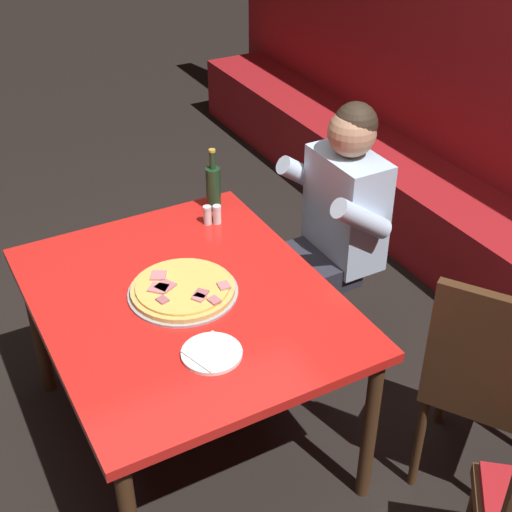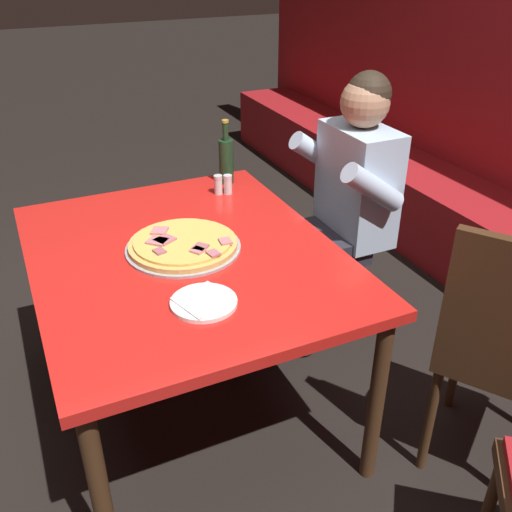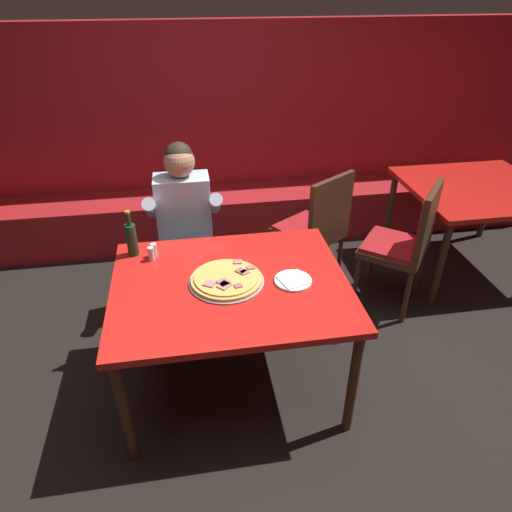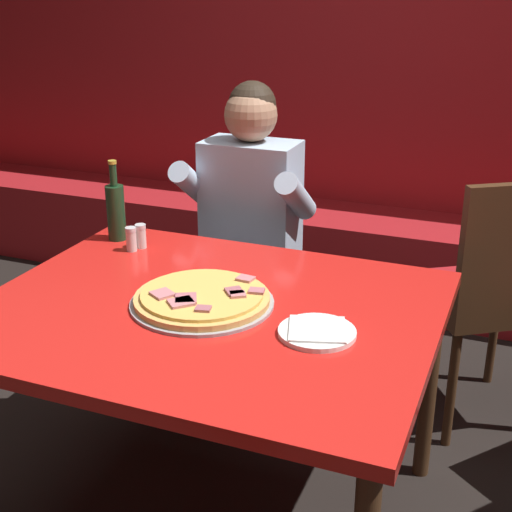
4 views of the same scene
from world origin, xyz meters
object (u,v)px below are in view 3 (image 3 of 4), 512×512
object	(u,v)px
plate_white_paper	(293,280)
dining_chair_side_aisle	(316,225)
diner_seated_blue_shirt	(185,226)
pizza	(227,279)
dining_chair_by_booth	(407,240)
beer_bottle	(132,238)
main_dining_table	(231,293)
shaker_black_pepper	(151,254)
shaker_oregano	(154,251)
background_dining_table	(477,196)

from	to	relation	value
plate_white_paper	dining_chair_side_aisle	bearing A→B (deg)	66.24
diner_seated_blue_shirt	pizza	bearing A→B (deg)	-75.44
dining_chair_by_booth	beer_bottle	bearing A→B (deg)	-174.37
main_dining_table	shaker_black_pepper	bearing A→B (deg)	144.84
shaker_oregano	dining_chair_by_booth	distance (m)	1.80
pizza	background_dining_table	distance (m)	2.38
plate_white_paper	shaker_black_pepper	bearing A→B (deg)	155.43
main_dining_table	dining_chair_side_aisle	bearing A→B (deg)	49.15
pizza	shaker_oregano	xyz separation A→B (m)	(-0.40, 0.34, 0.02)
pizza	dining_chair_by_booth	xyz separation A→B (m)	(1.37, 0.57, -0.20)
plate_white_paper	background_dining_table	world-z (taller)	plate_white_paper
dining_chair_by_booth	diner_seated_blue_shirt	bearing A→B (deg)	171.56
shaker_oregano	dining_chair_side_aisle	xyz separation A→B (m)	(1.17, 0.52, -0.20)
shaker_oregano	dining_chair_side_aisle	world-z (taller)	dining_chair_side_aisle
diner_seated_blue_shirt	dining_chair_side_aisle	bearing A→B (deg)	3.38
shaker_oregano	diner_seated_blue_shirt	world-z (taller)	diner_seated_blue_shirt
main_dining_table	beer_bottle	world-z (taller)	beer_bottle
beer_bottle	pizza	bearing A→B (deg)	-36.29
beer_bottle	dining_chair_by_booth	size ratio (longest dim) A/B	0.29
background_dining_table	beer_bottle	bearing A→B (deg)	-167.09
main_dining_table	pizza	bearing A→B (deg)	166.00
pizza	dining_chair_side_aisle	distance (m)	1.17
diner_seated_blue_shirt	background_dining_table	size ratio (longest dim) A/B	1.14
diner_seated_blue_shirt	plate_white_paper	bearing A→B (deg)	-56.28
main_dining_table	shaker_oregano	size ratio (longest dim) A/B	15.23
dining_chair_by_booth	background_dining_table	distance (m)	0.91
dining_chair_by_booth	pizza	bearing A→B (deg)	-157.20
shaker_black_pepper	dining_chair_side_aisle	size ratio (longest dim) A/B	0.08
beer_bottle	shaker_black_pepper	distance (m)	0.16
dining_chair_side_aisle	background_dining_table	size ratio (longest dim) A/B	0.91
plate_white_paper	dining_chair_side_aisle	xyz separation A→B (m)	(0.41, 0.92, -0.17)
dining_chair_by_booth	main_dining_table	bearing A→B (deg)	-156.74
main_dining_table	pizza	world-z (taller)	pizza
beer_bottle	dining_chair_by_booth	bearing A→B (deg)	5.63
pizza	shaker_black_pepper	bearing A→B (deg)	144.06
plate_white_paper	dining_chair_by_booth	bearing A→B (deg)	32.22
pizza	dining_chair_by_booth	size ratio (longest dim) A/B	0.42
beer_bottle	dining_chair_by_booth	world-z (taller)	beer_bottle
diner_seated_blue_shirt	dining_chair_by_booth	bearing A→B (deg)	-8.44
pizza	shaker_oregano	size ratio (longest dim) A/B	4.89
beer_bottle	dining_chair_side_aisle	xyz separation A→B (m)	(1.30, 0.48, -0.27)
pizza	background_dining_table	world-z (taller)	pizza
plate_white_paper	diner_seated_blue_shirt	xyz separation A→B (m)	(-0.58, 0.86, -0.06)
shaker_black_pepper	shaker_oregano	distance (m)	0.04
pizza	background_dining_table	xyz separation A→B (m)	(2.16, 1.00, -0.10)
plate_white_paper	dining_chair_by_booth	xyz separation A→B (m)	(1.00, 0.63, -0.19)
shaker_oregano	dining_chair_by_booth	bearing A→B (deg)	7.46
pizza	beer_bottle	bearing A→B (deg)	143.71
beer_bottle	shaker_oregano	distance (m)	0.15
pizza	background_dining_table	bearing A→B (deg)	24.94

